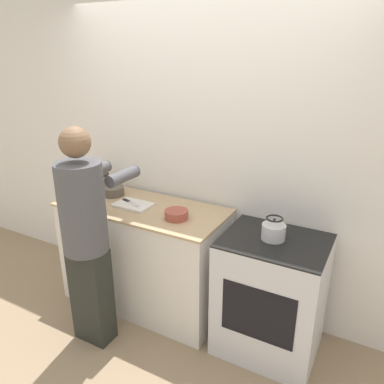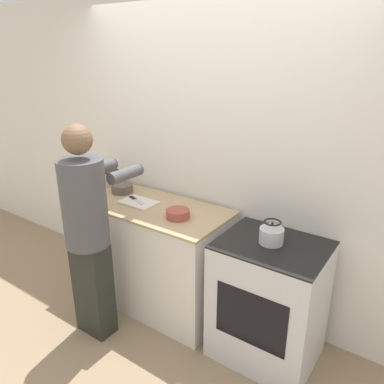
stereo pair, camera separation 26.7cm
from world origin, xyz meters
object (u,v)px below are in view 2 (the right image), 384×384
knife (137,200)px  canister_jar (112,178)px  oven (268,301)px  kettle (272,234)px  person (88,228)px  cutting_board (139,202)px  bowl_prep (122,188)px

knife → canister_jar: 0.52m
oven → kettle: size_ratio=5.61×
oven → person: person is taller
cutting_board → kettle: 1.18m
cutting_board → kettle: size_ratio=1.88×
person → cutting_board: size_ratio=5.47×
oven → canister_jar: 1.80m
person → kettle: 1.32m
kettle → oven: bearing=-15.0°
person → kettle: (1.20, 0.54, 0.07)m
kettle → canister_jar: (-1.69, 0.18, 0.02)m
kettle → bowl_prep: size_ratio=0.85×
oven → cutting_board: (-1.20, -0.01, 0.48)m
kettle → bowl_prep: 1.48m
bowl_prep → canister_jar: size_ratio=1.22×
kettle → knife: bearing=-179.7°
oven → canister_jar: canister_jar is taller
cutting_board → bowl_prep: 0.32m
oven → cutting_board: 1.29m
person → bowl_prep: (-0.28, 0.64, 0.06)m
kettle → cutting_board: bearing=-179.3°
cutting_board → knife: bearing=165.0°
oven → person: (-1.22, -0.54, 0.45)m
person → knife: 0.54m
oven → bowl_prep: size_ratio=4.75×
kettle → bowl_prep: (-1.48, 0.10, -0.01)m
person → cutting_board: (0.02, 0.53, 0.03)m
oven → cutting_board: cutting_board is taller
knife → cutting_board: bearing=2.9°
canister_jar → bowl_prep: bearing=-20.8°
kettle → bowl_prep: kettle is taller
knife → canister_jar: size_ratio=1.41×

